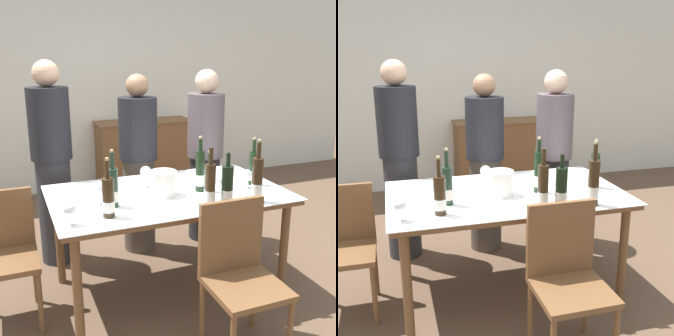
% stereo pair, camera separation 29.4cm
% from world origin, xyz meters
% --- Properties ---
extents(ground_plane, '(12.00, 12.00, 0.00)m').
position_xyz_m(ground_plane, '(0.00, 0.00, 0.00)').
color(ground_plane, brown).
extents(back_wall, '(8.00, 0.10, 2.80)m').
position_xyz_m(back_wall, '(0.00, 2.68, 1.40)').
color(back_wall, silver).
rests_on(back_wall, ground_plane).
extents(sideboard_cabinet, '(1.22, 0.46, 0.88)m').
position_xyz_m(sideboard_cabinet, '(0.62, 2.39, 0.44)').
color(sideboard_cabinet, brown).
rests_on(sideboard_cabinet, ground_plane).
extents(dining_table, '(1.65, 0.98, 0.77)m').
position_xyz_m(dining_table, '(0.00, 0.00, 0.70)').
color(dining_table, brown).
rests_on(dining_table, ground_plane).
extents(ice_bucket, '(0.19, 0.19, 0.17)m').
position_xyz_m(ice_bucket, '(-0.05, -0.04, 0.86)').
color(ice_bucket, white).
rests_on(ice_bucket, dining_table).
extents(wine_bottle_0, '(0.07, 0.07, 0.40)m').
position_xyz_m(wine_bottle_0, '(0.13, -0.40, 0.91)').
color(wine_bottle_0, '#332314').
rests_on(wine_bottle_0, dining_table).
extents(wine_bottle_1, '(0.06, 0.06, 0.36)m').
position_xyz_m(wine_bottle_1, '(0.16, -0.33, 0.90)').
color(wine_bottle_1, '#1E3323').
rests_on(wine_bottle_1, dining_table).
extents(wine_bottle_2, '(0.07, 0.07, 0.40)m').
position_xyz_m(wine_bottle_2, '(0.22, -0.05, 0.91)').
color(wine_bottle_2, black).
rests_on(wine_bottle_2, dining_table).
extents(wine_bottle_3, '(0.08, 0.08, 0.37)m').
position_xyz_m(wine_bottle_3, '(-0.50, -0.29, 0.89)').
color(wine_bottle_3, '#332314').
rests_on(wine_bottle_3, dining_table).
extents(wine_bottle_4, '(0.08, 0.08, 0.35)m').
position_xyz_m(wine_bottle_4, '(0.25, -0.39, 0.90)').
color(wine_bottle_4, black).
rests_on(wine_bottle_4, dining_table).
extents(wine_bottle_5, '(0.07, 0.07, 0.38)m').
position_xyz_m(wine_bottle_5, '(-0.43, -0.13, 0.90)').
color(wine_bottle_5, '#1E3323').
rests_on(wine_bottle_5, dining_table).
extents(wine_bottle_6, '(0.07, 0.07, 0.42)m').
position_xyz_m(wine_bottle_6, '(0.48, -0.39, 0.91)').
color(wine_bottle_6, '#332314').
rests_on(wine_bottle_6, dining_table).
extents(wine_bottle_7, '(0.06, 0.06, 0.36)m').
position_xyz_m(wine_bottle_7, '(0.66, -0.06, 0.90)').
color(wine_bottle_7, black).
rests_on(wine_bottle_7, dining_table).
extents(wine_glass_0, '(0.08, 0.08, 0.15)m').
position_xyz_m(wine_glass_0, '(0.32, -0.18, 0.87)').
color(wine_glass_0, white).
rests_on(wine_glass_0, dining_table).
extents(wine_glass_1, '(0.07, 0.07, 0.14)m').
position_xyz_m(wine_glass_1, '(-0.74, -0.33, 0.87)').
color(wine_glass_1, white).
rests_on(wine_glass_1, dining_table).
extents(wine_glass_2, '(0.08, 0.08, 0.14)m').
position_xyz_m(wine_glass_2, '(-0.50, -0.05, 0.87)').
color(wine_glass_2, white).
rests_on(wine_glass_2, dining_table).
extents(wine_glass_3, '(0.08, 0.08, 0.16)m').
position_xyz_m(wine_glass_3, '(-0.11, 0.18, 0.88)').
color(wine_glass_3, white).
rests_on(wine_glass_3, dining_table).
extents(wine_glass_4, '(0.08, 0.08, 0.14)m').
position_xyz_m(wine_glass_4, '(0.57, -0.12, 0.87)').
color(wine_glass_4, white).
rests_on(wine_glass_4, dining_table).
extents(chair_left_end, '(0.42, 0.42, 0.86)m').
position_xyz_m(chair_left_end, '(-1.12, 0.08, 0.51)').
color(chair_left_end, brown).
rests_on(chair_left_end, ground_plane).
extents(chair_near_front, '(0.42, 0.42, 0.90)m').
position_xyz_m(chair_near_front, '(0.16, -0.72, 0.51)').
color(chair_near_front, brown).
rests_on(chair_near_front, ground_plane).
extents(person_host, '(0.33, 0.33, 1.68)m').
position_xyz_m(person_host, '(-0.70, 0.79, 0.84)').
color(person_host, '#2D2D33').
rests_on(person_host, ground_plane).
extents(person_guest_left, '(0.33, 0.33, 1.56)m').
position_xyz_m(person_guest_left, '(0.02, 0.74, 0.78)').
color(person_guest_left, '#51473D').
rests_on(person_guest_left, ground_plane).
extents(person_guest_right, '(0.33, 0.33, 1.59)m').
position_xyz_m(person_guest_right, '(0.66, 0.74, 0.80)').
color(person_guest_right, '#262628').
rests_on(person_guest_right, ground_plane).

